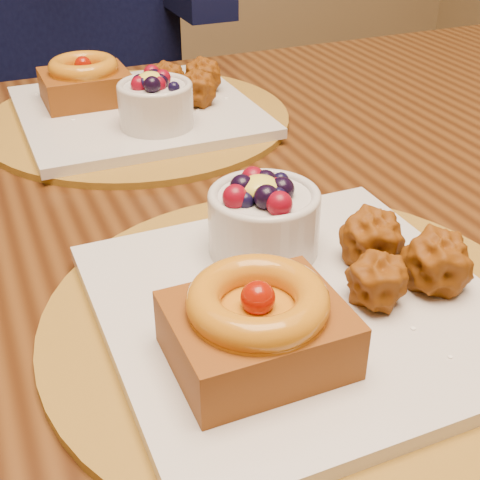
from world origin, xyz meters
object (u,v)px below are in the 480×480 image
(dining_table, at_px, (200,260))
(place_setting_far, at_px, (136,105))
(chair_far, at_px, (55,164))
(place_setting_near, at_px, (294,293))

(dining_table, bearing_deg, place_setting_far, 90.65)
(dining_table, height_order, chair_far, chair_far)
(place_setting_far, height_order, chair_far, same)
(place_setting_near, bearing_deg, chair_far, 92.67)
(place_setting_near, relative_size, place_setting_far, 1.00)
(place_setting_far, relative_size, chair_far, 0.45)
(dining_table, distance_m, place_setting_near, 0.24)
(place_setting_far, bearing_deg, dining_table, -89.35)
(dining_table, height_order, place_setting_far, place_setting_far)
(place_setting_near, height_order, place_setting_far, place_setting_near)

